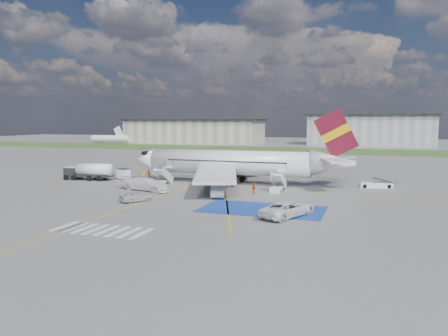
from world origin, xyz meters
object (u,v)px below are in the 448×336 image
(belt_loader, at_px, (376,185))
(car_silver_a, at_px, (136,196))
(airliner, at_px, (238,163))
(van_white_b, at_px, (147,182))
(fuel_tanker, at_px, (89,173))
(car_silver_b, at_px, (218,190))
(van_white_a, at_px, (288,206))
(gpu_cart, at_px, (123,175))

(belt_loader, xyz_separation_m, car_silver_a, (-28.29, -21.94, 0.31))
(airliner, relative_size, van_white_b, 5.81)
(airliner, xyz_separation_m, fuel_tanker, (-25.23, -3.73, -2.20))
(airliner, height_order, car_silver_a, airliner)
(airliner, xyz_separation_m, car_silver_b, (0.93, -11.88, -2.55))
(fuel_tanker, relative_size, van_white_a, 1.45)
(gpu_cart, distance_m, van_white_b, 13.20)
(airliner, distance_m, car_silver_b, 12.18)
(airliner, relative_size, car_silver_b, 7.20)
(airliner, height_order, belt_loader, airliner)
(car_silver_b, xyz_separation_m, van_white_b, (-11.46, 1.47, 0.40))
(belt_loader, bearing_deg, van_white_a, -124.08)
(fuel_tanker, distance_m, gpu_cart, 5.70)
(gpu_cart, bearing_deg, airliner, 24.17)
(fuel_tanker, height_order, car_silver_a, fuel_tanker)
(car_silver_b, bearing_deg, fuel_tanker, -35.76)
(belt_loader, bearing_deg, car_silver_a, -156.04)
(fuel_tanker, distance_m, van_white_a, 40.88)
(gpu_cart, xyz_separation_m, belt_loader, (40.89, 4.58, -0.46))
(gpu_cart, xyz_separation_m, van_white_b, (9.55, -9.10, 0.40))
(van_white_a, bearing_deg, airliner, -37.11)
(van_white_b, bearing_deg, airliner, -31.52)
(car_silver_b, bearing_deg, car_silver_a, 20.43)
(car_silver_a, bearing_deg, belt_loader, -108.70)
(belt_loader, distance_m, car_silver_b, 25.00)
(van_white_a, distance_m, van_white_b, 24.74)
(car_silver_a, xyz_separation_m, car_silver_b, (8.41, 6.79, 0.16))
(van_white_a, bearing_deg, fuel_tanker, -1.66)
(gpu_cart, height_order, belt_loader, gpu_cart)
(fuel_tanker, xyz_separation_m, van_white_b, (14.70, -6.68, 0.05))
(belt_loader, distance_m, van_white_a, 25.56)
(fuel_tanker, xyz_separation_m, van_white_a, (37.20, -16.96, -0.10))
(car_silver_b, distance_m, van_white_a, 14.13)
(airliner, height_order, fuel_tanker, airliner)
(belt_loader, xyz_separation_m, van_white_a, (-8.84, -23.97, 0.71))
(airliner, relative_size, belt_loader, 6.98)
(car_silver_b, bearing_deg, van_white_a, 122.90)
(fuel_tanker, relative_size, car_silver_a, 2.11)
(belt_loader, xyz_separation_m, van_white_b, (-31.34, -13.69, 0.86))
(van_white_b, bearing_deg, car_silver_a, -145.95)
(fuel_tanker, height_order, belt_loader, fuel_tanker)
(belt_loader, height_order, car_silver_a, belt_loader)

